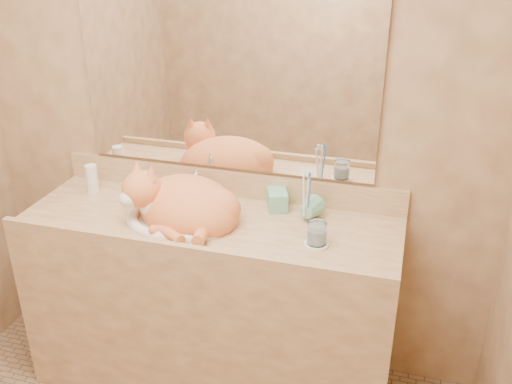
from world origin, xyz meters
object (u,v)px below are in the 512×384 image
(vanity_counter, at_px, (212,304))
(soap_dispenser, at_px, (279,195))
(toothbrush_cup, at_px, (306,214))
(sink_basin, at_px, (181,204))
(cat, at_px, (181,202))
(water_glass, at_px, (317,233))

(vanity_counter, height_order, soap_dispenser, soap_dispenser)
(soap_dispenser, relative_size, toothbrush_cup, 1.89)
(sink_basin, xyz_separation_m, soap_dispenser, (0.38, 0.16, 0.02))
(sink_basin, distance_m, cat, 0.01)
(water_glass, bearing_deg, vanity_counter, 171.22)
(toothbrush_cup, bearing_deg, water_glass, -65.04)
(sink_basin, bearing_deg, vanity_counter, 6.75)
(soap_dispenser, xyz_separation_m, water_glass, (0.20, -0.21, -0.04))
(toothbrush_cup, bearing_deg, vanity_counter, -166.78)
(sink_basin, distance_m, water_glass, 0.59)
(cat, distance_m, toothbrush_cup, 0.52)
(toothbrush_cup, xyz_separation_m, water_glass, (0.08, -0.17, 0.01))
(soap_dispenser, height_order, water_glass, soap_dispenser)
(cat, distance_m, water_glass, 0.59)
(vanity_counter, distance_m, toothbrush_cup, 0.62)
(cat, relative_size, toothbrush_cup, 4.82)
(cat, height_order, toothbrush_cup, cat)
(vanity_counter, height_order, water_glass, water_glass)
(vanity_counter, height_order, cat, cat)
(vanity_counter, bearing_deg, soap_dispenser, 27.40)
(soap_dispenser, bearing_deg, sink_basin, -177.75)
(vanity_counter, relative_size, sink_basin, 3.43)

